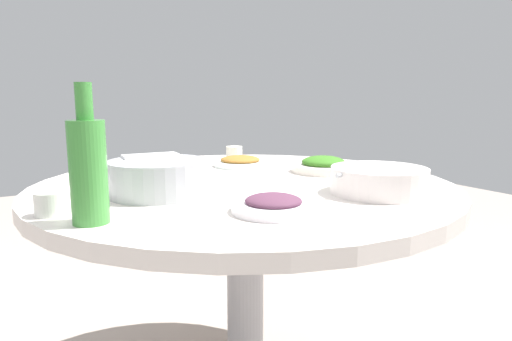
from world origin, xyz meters
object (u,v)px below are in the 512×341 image
at_px(dish_noodles, 141,166).
at_px(dish_stirfry, 240,162).
at_px(rice_bowl, 158,177).
at_px(dish_eggplant, 273,205).
at_px(round_dining_table, 245,211).
at_px(soup_bowl, 379,181).
at_px(tea_cup_near, 234,152).
at_px(green_bottle, 88,168).
at_px(tea_cup_far, 50,204).
at_px(dish_greens, 323,166).

bearing_deg(dish_noodles, dish_stirfry, 163.40).
xyz_separation_m(rice_bowl, dish_eggplant, (-0.16, 0.31, -0.03)).
distance_m(round_dining_table, dish_eggplant, 0.38).
distance_m(soup_bowl, tea_cup_near, 0.80).
distance_m(soup_bowl, green_bottle, 0.73).
bearing_deg(soup_bowl, tea_cup_near, -89.45).
distance_m(dish_stirfry, dish_noodles, 0.36).
bearing_deg(dish_eggplant, green_bottle, -17.96).
distance_m(rice_bowl, dish_eggplant, 0.35).
distance_m(round_dining_table, soup_bowl, 0.42).
xyz_separation_m(rice_bowl, dish_stirfry, (-0.42, -0.31, -0.03)).
bearing_deg(rice_bowl, dish_eggplant, 117.87).
relative_size(green_bottle, tea_cup_far, 4.45).
height_order(tea_cup_near, tea_cup_far, tea_cup_far).
bearing_deg(soup_bowl, dish_greens, -105.50).
bearing_deg(dish_greens, soup_bowl, 74.50).
height_order(rice_bowl, soup_bowl, rice_bowl).
xyz_separation_m(soup_bowl, dish_stirfry, (0.09, -0.60, -0.02)).
bearing_deg(dish_greens, rice_bowl, 4.67).
xyz_separation_m(dish_greens, tea_cup_near, (0.10, -0.46, 0.00)).
bearing_deg(tea_cup_near, dish_eggplant, 67.49).
relative_size(round_dining_table, tea_cup_near, 18.33).
relative_size(dish_stirfry, green_bottle, 0.68).
height_order(dish_stirfry, tea_cup_near, tea_cup_near).
distance_m(rice_bowl, green_bottle, 0.29).
height_order(soup_bowl, green_bottle, green_bottle).
xyz_separation_m(dish_stirfry, dish_eggplant, (0.25, 0.61, -0.00)).
xyz_separation_m(dish_noodles, tea_cup_far, (0.35, 0.49, 0.01)).
distance_m(round_dining_table, tea_cup_far, 0.58).
height_order(rice_bowl, dish_greens, rice_bowl).
height_order(dish_stirfry, green_bottle, green_bottle).
bearing_deg(tea_cup_near, soup_bowl, 90.55).
bearing_deg(rice_bowl, round_dining_table, -172.31).
xyz_separation_m(soup_bowl, tea_cup_near, (0.01, -0.80, -0.01)).
xyz_separation_m(rice_bowl, dish_noodles, (-0.07, -0.41, -0.03)).
height_order(soup_bowl, tea_cup_near, soup_bowl).
distance_m(dish_stirfry, tea_cup_near, 0.22).
xyz_separation_m(dish_stirfry, tea_cup_near, (-0.08, -0.20, 0.01)).
xyz_separation_m(round_dining_table, tea_cup_near, (-0.22, -0.47, 0.12)).
distance_m(dish_noodles, green_bottle, 0.67).
xyz_separation_m(green_bottle, tea_cup_near, (-0.71, -0.70, -0.09)).
bearing_deg(soup_bowl, tea_cup_far, -15.30).
height_order(dish_greens, green_bottle, green_bottle).
bearing_deg(tea_cup_far, dish_stirfry, -150.79).
xyz_separation_m(rice_bowl, tea_cup_near, (-0.50, -0.51, -0.02)).
relative_size(rice_bowl, dish_eggplant, 1.37).
xyz_separation_m(dish_noodles, green_bottle, (0.28, 0.60, 0.10)).
bearing_deg(round_dining_table, dish_greens, -178.07).
relative_size(dish_eggplant, dish_greens, 0.86).
distance_m(tea_cup_near, tea_cup_far, 0.97).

